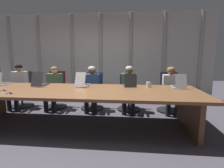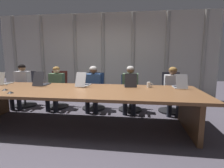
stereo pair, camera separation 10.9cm
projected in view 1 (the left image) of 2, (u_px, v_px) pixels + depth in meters
name	position (u px, v px, depth m)	size (l,w,h in m)	color
ground_plane	(80.00, 126.00, 3.51)	(14.29, 14.29, 0.00)	#47424C
conference_table	(79.00, 96.00, 3.41)	(4.66, 1.48, 0.73)	brown
curtain_backdrop	(100.00, 56.00, 5.77)	(7.15, 0.17, 2.75)	beige
laptop_left_end	(0.00, 82.00, 3.97)	(0.29, 0.44, 0.29)	beige
laptop_left_mid	(40.00, 83.00, 3.84)	(0.27, 0.49, 0.31)	#2D2D33
laptop_center	(83.00, 83.00, 3.79)	(0.24, 0.49, 0.31)	#BCBCC1
laptop_right_mid	(130.00, 84.00, 3.71)	(0.29, 0.41, 0.30)	#2D2D33
laptop_right_end	(179.00, 85.00, 3.59)	(0.23, 0.42, 0.30)	#A8ADB7
office_chair_left_end	(23.00, 94.00, 4.84)	(0.60, 0.60, 0.96)	#2D2D38
office_chair_left_mid	(56.00, 94.00, 4.75)	(0.60, 0.60, 0.97)	#511E19
office_chair_center	(93.00, 95.00, 4.64)	(0.60, 0.61, 0.94)	navy
office_chair_right_mid	(129.00, 97.00, 4.54)	(0.60, 0.61, 0.90)	navy
office_chair_right_end	(169.00, 97.00, 4.44)	(0.60, 0.60, 0.97)	#2D2D38
person_left_end	(18.00, 84.00, 4.64)	(0.39, 0.55, 1.16)	silver
person_left_mid	(54.00, 85.00, 4.54)	(0.39, 0.55, 1.11)	#4C6B4C
person_center	(92.00, 85.00, 4.43)	(0.42, 0.57, 1.13)	#335184
person_right_mid	(129.00, 86.00, 4.34)	(0.40, 0.55, 1.14)	#4C6B4C
person_right_end	(171.00, 87.00, 4.23)	(0.39, 0.55, 1.12)	silver
coffee_mug_near	(148.00, 85.00, 3.67)	(0.13, 0.08, 0.11)	white
conference_mic_middle	(9.00, 93.00, 3.01)	(0.11, 0.11, 0.04)	black
conference_mic_right_side	(3.00, 90.00, 3.27)	(0.11, 0.11, 0.04)	black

